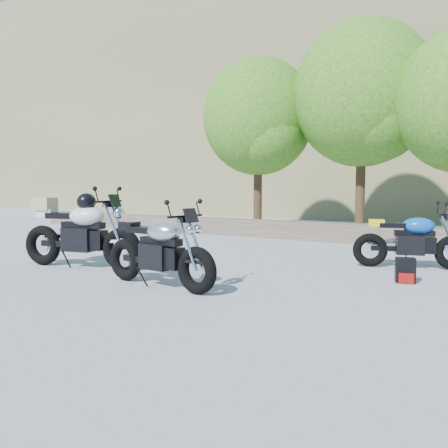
{
  "coord_description": "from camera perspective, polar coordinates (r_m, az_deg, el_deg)",
  "views": [
    {
      "loc": [
        4.58,
        -5.7,
        1.39
      ],
      "look_at": [
        0.2,
        1.0,
        0.75
      ],
      "focal_mm": 35.0,
      "sensor_mm": 36.0,
      "label": 1
    }
  ],
  "objects": [
    {
      "name": "white_bike",
      "position": [
        8.11,
        -18.29,
        -0.9
      ],
      "size": [
        2.36,
        0.91,
        1.32
      ],
      "rotation": [
        0.0,
        0.0,
        0.25
      ],
      "color": "black",
      "rests_on": "ground"
    },
    {
      "name": "stone_wall",
      "position": [
        12.15,
        10.89,
        -0.9
      ],
      "size": [
        22.0,
        0.55,
        0.5
      ],
      "primitive_type": "cube",
      "color": "#4A4031",
      "rests_on": "ground"
    },
    {
      "name": "tree_decid_left",
      "position": [
        14.78,
        4.74,
        13.27
      ],
      "size": [
        3.67,
        3.67,
        5.62
      ],
      "color": "#382314",
      "rests_on": "ground"
    },
    {
      "name": "ground",
      "position": [
        7.44,
        -5.54,
        -6.21
      ],
      "size": [
        90.0,
        90.0,
        0.0
      ],
      "primitive_type": "plane",
      "color": "gray",
      "rests_on": "ground"
    },
    {
      "name": "silver_bike",
      "position": [
        6.24,
        -8.46,
        -3.58
      ],
      "size": [
        2.09,
        0.66,
        1.05
      ],
      "rotation": [
        0.0,
        0.0,
        -0.08
      ],
      "color": "black",
      "rests_on": "ground"
    },
    {
      "name": "tree_decid_mid",
      "position": [
        13.99,
        17.99,
        15.26
      ],
      "size": [
        4.08,
        4.08,
        6.24
      ],
      "color": "#382314",
      "rests_on": "ground"
    },
    {
      "name": "backpack",
      "position": [
        7.06,
        22.6,
        -5.65
      ],
      "size": [
        0.32,
        0.3,
        0.37
      ],
      "rotation": [
        0.0,
        0.0,
        0.33
      ],
      "color": "black",
      "rests_on": "ground"
    },
    {
      "name": "blue_bike",
      "position": [
        8.33,
        23.33,
        -2.07
      ],
      "size": [
        1.9,
        0.85,
        0.99
      ],
      "rotation": [
        0.0,
        0.0,
        0.33
      ],
      "color": "black",
      "rests_on": "ground"
    }
  ]
}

